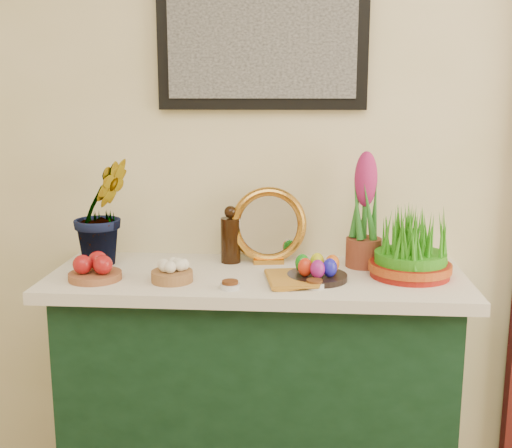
% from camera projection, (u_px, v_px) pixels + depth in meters
% --- Properties ---
extents(sideboard, '(1.30, 0.45, 0.85)m').
position_uv_depth(sideboard, '(257.00, 399.00, 2.27)').
color(sideboard, '#143721').
rests_on(sideboard, ground).
extents(tablecloth, '(1.40, 0.55, 0.04)m').
position_uv_depth(tablecloth, '(257.00, 278.00, 2.18)').
color(tablecloth, beige).
rests_on(tablecloth, sideboard).
extents(hyacinth_green, '(0.33, 0.33, 0.50)m').
position_uv_depth(hyacinth_green, '(102.00, 195.00, 2.24)').
color(hyacinth_green, '#2A7726').
rests_on(hyacinth_green, tablecloth).
extents(apple_bowl, '(0.22, 0.22, 0.09)m').
position_uv_depth(apple_bowl, '(95.00, 269.00, 2.09)').
color(apple_bowl, brown).
rests_on(apple_bowl, tablecloth).
extents(garlic_basket, '(0.16, 0.16, 0.08)m').
position_uv_depth(garlic_basket, '(172.00, 272.00, 2.07)').
color(garlic_basket, '#92603B').
rests_on(garlic_basket, tablecloth).
extents(vinegar_cruet, '(0.07, 0.07, 0.21)m').
position_uv_depth(vinegar_cruet, '(231.00, 238.00, 2.30)').
color(vinegar_cruet, black).
rests_on(vinegar_cruet, tablecloth).
extents(mirror, '(0.28, 0.10, 0.27)m').
position_uv_depth(mirror, '(269.00, 226.00, 2.29)').
color(mirror, gold).
rests_on(mirror, tablecloth).
extents(book, '(0.17, 0.22, 0.03)m').
position_uv_depth(book, '(268.00, 279.00, 2.06)').
color(book, '#B97D25').
rests_on(book, tablecloth).
extents(spice_dish_left, '(0.06, 0.06, 0.03)m').
position_uv_depth(spice_dish_left, '(230.00, 285.00, 2.00)').
color(spice_dish_left, silver).
rests_on(spice_dish_left, tablecloth).
extents(spice_dish_right, '(0.06, 0.06, 0.03)m').
position_uv_depth(spice_dish_right, '(314.00, 284.00, 2.01)').
color(spice_dish_right, silver).
rests_on(spice_dish_right, tablecloth).
extents(egg_plate, '(0.24, 0.24, 0.08)m').
position_uv_depth(egg_plate, '(317.00, 271.00, 2.09)').
color(egg_plate, black).
rests_on(egg_plate, tablecloth).
extents(hyacinth_pink, '(0.12, 0.12, 0.41)m').
position_uv_depth(hyacinth_pink, '(365.00, 216.00, 2.22)').
color(hyacinth_pink, brown).
rests_on(hyacinth_pink, tablecloth).
extents(wheatgrass_sabzeh, '(0.27, 0.27, 0.22)m').
position_uv_depth(wheatgrass_sabzeh, '(411.00, 248.00, 2.12)').
color(wheatgrass_sabzeh, maroon).
rests_on(wheatgrass_sabzeh, tablecloth).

